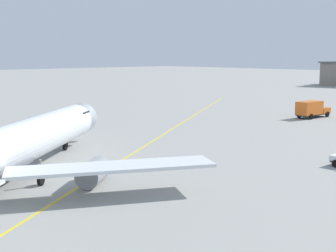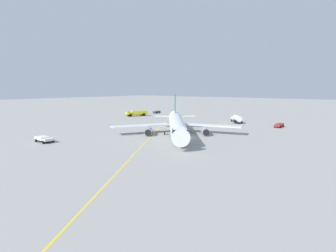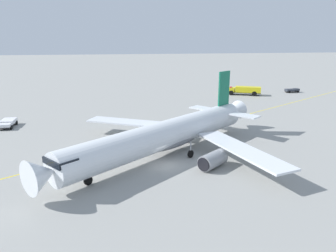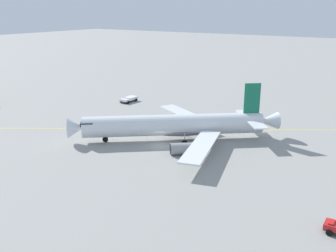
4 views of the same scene
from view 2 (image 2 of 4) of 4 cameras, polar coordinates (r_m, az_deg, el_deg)
ground_plane at (r=73.94m, az=4.18°, el=-2.43°), size 600.00×600.00×0.00m
airliner_main at (r=76.69m, az=1.86°, el=0.18°), size 30.74×34.76×11.15m
baggage_truck_truck at (r=144.32m, az=-2.36°, el=2.96°), size 2.18×4.34×1.22m
pushback_tug_truck at (r=74.11m, az=-24.49°, el=-2.47°), size 5.35×2.76×1.30m
fire_tender_truck at (r=130.84m, az=-6.53°, el=2.76°), size 6.83×10.35×2.50m
fuel_tanker_truck at (r=108.37m, az=14.19°, el=1.51°), size 7.40×8.65×2.87m
ops_pickup_truck at (r=100.24m, az=22.22°, el=0.21°), size 2.14×5.04×1.41m
taxiway_centreline at (r=77.29m, az=-3.42°, el=-1.96°), size 93.42×147.55×0.01m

